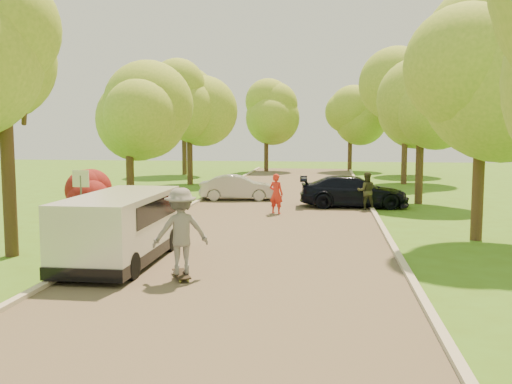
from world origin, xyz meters
The scene contains 23 objects.
ground centered at (0.00, 0.00, 0.00)m, with size 100.00×100.00×0.00m, color #3F6B19.
road centered at (0.00, 8.00, 0.01)m, with size 8.00×60.00×0.01m, color #4C4438.
curb_left centered at (-4.05, 8.00, 0.06)m, with size 0.18×60.00×0.12m, color #B2AD9E.
curb_right centered at (4.05, 8.00, 0.06)m, with size 0.18×60.00×0.12m, color #B2AD9E.
street_sign centered at (-5.80, 4.00, 1.56)m, with size 0.55×0.06×2.17m.
red_shrub centered at (-6.30, 5.50, 1.10)m, with size 1.70×1.70×1.95m.
tree_l_mida centered at (-6.30, 1.00, 5.17)m, with size 4.71×4.60×7.39m.
tree_l_midb centered at (-6.81, 12.00, 4.59)m, with size 4.30×4.20×6.62m.
tree_l_far centered at (-6.39, 22.00, 5.47)m, with size 4.92×4.80×7.79m.
tree_r_mida centered at (7.02, 5.00, 5.54)m, with size 5.13×5.00×7.95m.
tree_r_midb centered at (6.60, 14.00, 4.88)m, with size 4.51×4.40×7.01m.
tree_r_far centered at (7.23, 24.00, 5.83)m, with size 5.33×5.20×8.34m.
tree_bg_a centered at (-8.78, 30.00, 5.31)m, with size 5.12×5.00×7.72m.
tree_bg_b centered at (8.22, 32.00, 5.54)m, with size 5.12×5.00×7.95m.
tree_bg_c centered at (-2.79, 34.00, 5.02)m, with size 4.92×4.80×7.33m.
tree_bg_d centered at (4.22, 36.00, 5.31)m, with size 5.12×5.00×7.72m.
minivan centered at (-3.20, 0.58, 0.95)m, with size 1.94×4.86×1.81m.
silver_sedan centered at (-2.30, 14.35, 0.62)m, with size 1.31×3.76×1.24m, color #A5A5AA.
dark_sedan centered at (3.30, 12.37, 0.70)m, with size 1.97×4.86×1.41m, color black.
longboard centered at (-1.24, -0.79, 0.11)m, with size 0.68×1.06×0.12m.
skateboarder centered at (-1.24, -0.79, 1.14)m, with size 1.30×0.75×2.01m, color slate.
person_striped centered at (0.02, 9.85, 0.84)m, with size 0.61×0.40×1.67m, color red.
person_olive centered at (3.80, 11.53, 0.82)m, with size 0.80×0.62×1.65m, color #333620.
Camera 1 is at (2.11, -13.48, 3.45)m, focal length 40.00 mm.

